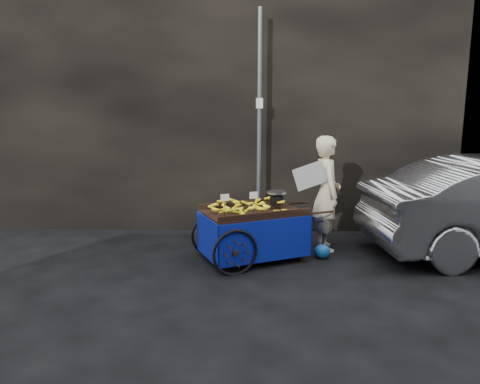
{
  "coord_description": "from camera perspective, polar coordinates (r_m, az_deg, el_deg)",
  "views": [
    {
      "loc": [
        0.17,
        -7.04,
        2.45
      ],
      "look_at": [
        -0.02,
        0.5,
        0.97
      ],
      "focal_mm": 35.0,
      "sensor_mm": 36.0,
      "label": 1
    }
  ],
  "objects": [
    {
      "name": "building_wall",
      "position": [
        9.64,
        2.83,
        11.41
      ],
      "size": [
        13.5,
        2.0,
        5.0
      ],
      "color": "black",
      "rests_on": "ground"
    },
    {
      "name": "banana_cart",
      "position": [
        7.2,
        1.3,
        -3.01
      ],
      "size": [
        2.26,
        1.68,
        1.12
      ],
      "rotation": [
        0.0,
        0.0,
        0.42
      ],
      "color": "black",
      "rests_on": "ground"
    },
    {
      "name": "street_pole",
      "position": [
        8.35,
        2.37,
        8.07
      ],
      "size": [
        0.12,
        0.1,
        4.0
      ],
      "color": "slate",
      "rests_on": "ground"
    },
    {
      "name": "vendor",
      "position": [
        7.79,
        10.5,
        -0.17
      ],
      "size": [
        0.86,
        0.73,
        1.89
      ],
      "rotation": [
        0.0,
        0.0,
        1.67
      ],
      "color": "beige",
      "rests_on": "ground"
    },
    {
      "name": "ground",
      "position": [
        7.46,
        0.07,
        -8.06
      ],
      "size": [
        80.0,
        80.0,
        0.0
      ],
      "primitive_type": "plane",
      "color": "black",
      "rests_on": "ground"
    },
    {
      "name": "plastic_bag",
      "position": [
        7.52,
        10.0,
        -7.14
      ],
      "size": [
        0.26,
        0.2,
        0.23
      ],
      "primitive_type": "ellipsoid",
      "color": "blue",
      "rests_on": "ground"
    }
  ]
}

